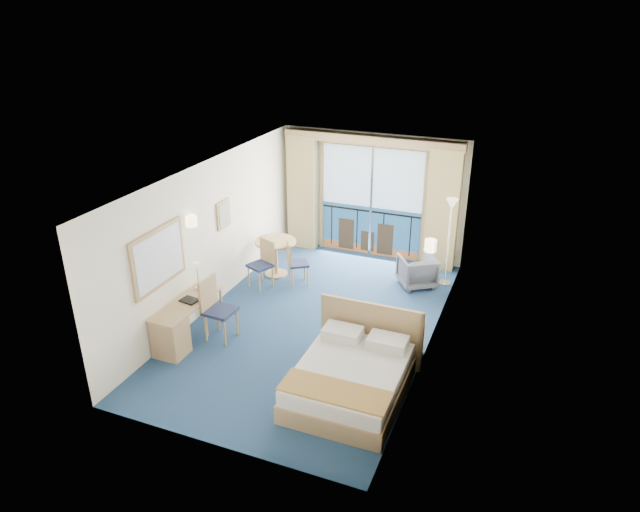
{
  "coord_description": "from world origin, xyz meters",
  "views": [
    {
      "loc": [
        3.32,
        -7.98,
        5.19
      ],
      "look_at": [
        0.03,
        0.2,
        1.21
      ],
      "focal_mm": 32.0,
      "sensor_mm": 36.0,
      "label": 1
    }
  ],
  "objects_px": {
    "desk_chair": "(215,305)",
    "round_table": "(275,249)",
    "nightstand": "(407,340)",
    "table_chair_a": "(294,260)",
    "bed": "(351,377)",
    "floor_lamp": "(450,220)",
    "desk": "(174,331)",
    "table_chair_b": "(263,261)",
    "armchair": "(417,271)"
  },
  "relations": [
    {
      "from": "bed",
      "to": "nightstand",
      "type": "height_order",
      "value": "bed"
    },
    {
      "from": "armchair",
      "to": "table_chair_a",
      "type": "xyz_separation_m",
      "value": [
        -2.27,
        -0.83,
        0.19
      ]
    },
    {
      "from": "bed",
      "to": "table_chair_b",
      "type": "distance_m",
      "value": 3.75
    },
    {
      "from": "table_chair_a",
      "to": "table_chair_b",
      "type": "bearing_deg",
      "value": 84.95
    },
    {
      "from": "bed",
      "to": "desk_chair",
      "type": "distance_m",
      "value": 2.67
    },
    {
      "from": "armchair",
      "to": "table_chair_b",
      "type": "height_order",
      "value": "table_chair_b"
    },
    {
      "from": "bed",
      "to": "table_chair_a",
      "type": "relative_size",
      "value": 2.16
    },
    {
      "from": "desk_chair",
      "to": "table_chair_a",
      "type": "xyz_separation_m",
      "value": [
        0.4,
        2.28,
        -0.1
      ]
    },
    {
      "from": "armchair",
      "to": "table_chair_b",
      "type": "bearing_deg",
      "value": -11.44
    },
    {
      "from": "nightstand",
      "to": "round_table",
      "type": "height_order",
      "value": "round_table"
    },
    {
      "from": "floor_lamp",
      "to": "table_chair_a",
      "type": "xyz_separation_m",
      "value": [
        -2.78,
        -1.1,
        -0.84
      ]
    },
    {
      "from": "table_chair_b",
      "to": "desk_chair",
      "type": "bearing_deg",
      "value": -63.33
    },
    {
      "from": "desk_chair",
      "to": "round_table",
      "type": "distance_m",
      "value": 2.52
    },
    {
      "from": "floor_lamp",
      "to": "table_chair_b",
      "type": "relative_size",
      "value": 1.86
    },
    {
      "from": "armchair",
      "to": "table_chair_a",
      "type": "bearing_deg",
      "value": -13.34
    },
    {
      "from": "bed",
      "to": "table_chair_b",
      "type": "bearing_deg",
      "value": 136.46
    },
    {
      "from": "floor_lamp",
      "to": "table_chair_a",
      "type": "distance_m",
      "value": 3.11
    },
    {
      "from": "nightstand",
      "to": "table_chair_a",
      "type": "height_order",
      "value": "table_chair_a"
    },
    {
      "from": "desk_chair",
      "to": "table_chair_a",
      "type": "bearing_deg",
      "value": -7.51
    },
    {
      "from": "desk_chair",
      "to": "table_chair_b",
      "type": "xyz_separation_m",
      "value": [
        -0.13,
        1.98,
        -0.07
      ]
    },
    {
      "from": "bed",
      "to": "armchair",
      "type": "xyz_separation_m",
      "value": [
        0.09,
        3.71,
        0.03
      ]
    },
    {
      "from": "floor_lamp",
      "to": "table_chair_a",
      "type": "bearing_deg",
      "value": -158.35
    },
    {
      "from": "nightstand",
      "to": "desk_chair",
      "type": "relative_size",
      "value": 0.57
    },
    {
      "from": "nightstand",
      "to": "table_chair_a",
      "type": "bearing_deg",
      "value": 148.0
    },
    {
      "from": "desk_chair",
      "to": "armchair",
      "type": "bearing_deg",
      "value": -38.25
    },
    {
      "from": "floor_lamp",
      "to": "round_table",
      "type": "height_order",
      "value": "floor_lamp"
    },
    {
      "from": "floor_lamp",
      "to": "desk",
      "type": "height_order",
      "value": "floor_lamp"
    },
    {
      "from": "nightstand",
      "to": "table_chair_a",
      "type": "xyz_separation_m",
      "value": [
        -2.69,
        1.68,
        0.2
      ]
    },
    {
      "from": "desk",
      "to": "floor_lamp",
      "type": "bearing_deg",
      "value": 48.24
    },
    {
      "from": "desk_chair",
      "to": "round_table",
      "type": "height_order",
      "value": "desk_chair"
    },
    {
      "from": "round_table",
      "to": "floor_lamp",
      "type": "bearing_deg",
      "value": 14.68
    },
    {
      "from": "floor_lamp",
      "to": "desk_chair",
      "type": "bearing_deg",
      "value": -133.14
    },
    {
      "from": "armchair",
      "to": "round_table",
      "type": "xyz_separation_m",
      "value": [
        -2.8,
        -0.6,
        0.26
      ]
    },
    {
      "from": "nightstand",
      "to": "floor_lamp",
      "type": "xyz_separation_m",
      "value": [
        0.08,
        2.78,
        1.04
      ]
    },
    {
      "from": "table_chair_b",
      "to": "round_table",
      "type": "bearing_deg",
      "value": 112.43
    },
    {
      "from": "table_chair_b",
      "to": "floor_lamp",
      "type": "bearing_deg",
      "value": 45.85
    },
    {
      "from": "desk",
      "to": "armchair",
      "type": "bearing_deg",
      "value": 50.58
    },
    {
      "from": "armchair",
      "to": "round_table",
      "type": "relative_size",
      "value": 0.82
    },
    {
      "from": "desk_chair",
      "to": "nightstand",
      "type": "bearing_deg",
      "value": -76.67
    },
    {
      "from": "bed",
      "to": "desk",
      "type": "distance_m",
      "value": 2.98
    },
    {
      "from": "bed",
      "to": "desk",
      "type": "height_order",
      "value": "bed"
    },
    {
      "from": "nightstand",
      "to": "desk_chair",
      "type": "distance_m",
      "value": 3.16
    },
    {
      "from": "nightstand",
      "to": "table_chair_a",
      "type": "distance_m",
      "value": 3.18
    },
    {
      "from": "bed",
      "to": "table_chair_a",
      "type": "bearing_deg",
      "value": 127.22
    },
    {
      "from": "bed",
      "to": "desk_chair",
      "type": "relative_size",
      "value": 1.8
    },
    {
      "from": "desk",
      "to": "bed",
      "type": "bearing_deg",
      "value": 0.4
    },
    {
      "from": "desk",
      "to": "table_chair_b",
      "type": "height_order",
      "value": "table_chair_b"
    },
    {
      "from": "floor_lamp",
      "to": "table_chair_b",
      "type": "height_order",
      "value": "floor_lamp"
    },
    {
      "from": "round_table",
      "to": "table_chair_b",
      "type": "xyz_separation_m",
      "value": [
        -0.0,
        -0.54,
        -0.03
      ]
    },
    {
      "from": "armchair",
      "to": "table_chair_a",
      "type": "distance_m",
      "value": 2.43
    }
  ]
}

